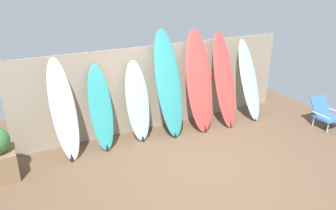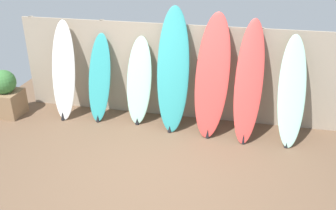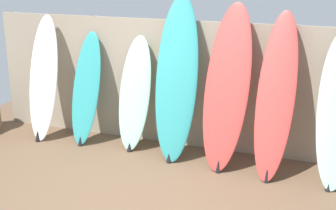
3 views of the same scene
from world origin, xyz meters
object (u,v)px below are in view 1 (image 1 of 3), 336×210
surfboard_white_0 (64,111)px  surfboard_teal_1 (101,109)px  surfboard_red_5 (224,80)px  beach_chair (324,112)px  surfboard_red_4 (199,82)px  surfboard_seafoam_2 (138,102)px  surfboard_teal_3 (169,84)px  surfboard_seafoam_6 (249,81)px

surfboard_white_0 → surfboard_teal_1: surfboard_white_0 is taller
surfboard_white_0 → surfboard_red_5: size_ratio=0.91×
surfboard_teal_1 → surfboard_red_5: (2.72, -0.14, 0.20)m
surfboard_white_0 → beach_chair: bearing=-13.4°
surfboard_white_0 → surfboard_red_4: size_ratio=0.87×
surfboard_seafoam_2 → beach_chair: bearing=-19.2°
surfboard_seafoam_2 → surfboard_red_4: (1.34, -0.13, 0.25)m
surfboard_white_0 → surfboard_red_4: surfboard_red_4 is taller
surfboard_white_0 → surfboard_teal_3: (2.09, -0.00, 0.17)m
surfboard_teal_3 → beach_chair: 3.52m
surfboard_seafoam_2 → surfboard_red_5: bearing=-5.1°
surfboard_white_0 → beach_chair: 5.47m
surfboard_red_5 → surfboard_seafoam_6: size_ratio=1.13×
surfboard_seafoam_6 → surfboard_teal_1: bearing=177.9°
surfboard_teal_3 → surfboard_seafoam_6: size_ratio=1.21×
surfboard_red_5 → surfboard_teal_1: bearing=177.0°
surfboard_seafoam_2 → beach_chair: size_ratio=2.53×
surfboard_red_4 → surfboard_red_5: bearing=-3.8°
surfboard_teal_1 → beach_chair: 4.81m
surfboard_white_0 → surfboard_seafoam_6: (4.11, -0.07, -0.02)m
surfboard_seafoam_2 → surfboard_seafoam_6: surfboard_seafoam_6 is taller
surfboard_red_5 → beach_chair: bearing=-31.8°
surfboard_red_5 → surfboard_seafoam_6: bearing=1.2°
surfboard_teal_1 → surfboard_red_4: (2.10, -0.10, 0.25)m
surfboard_teal_1 → surfboard_red_4: size_ratio=0.77×
surfboard_teal_3 → beach_chair: (3.20, -1.26, -0.75)m
surfboard_seafoam_2 → beach_chair: surfboard_seafoam_2 is taller
surfboard_teal_1 → surfboard_seafoam_6: size_ratio=0.90×
surfboard_seafoam_2 → surfboard_red_5: size_ratio=0.79×
surfboard_seafoam_6 → surfboard_teal_3: bearing=178.0°
surfboard_red_4 → surfboard_teal_3: bearing=176.1°
surfboard_white_0 → surfboard_teal_1: (0.68, 0.05, -0.11)m
beach_chair → surfboard_seafoam_2: bearing=-176.4°
surfboard_red_4 → beach_chair: 2.87m
surfboard_teal_1 → surfboard_teal_3: bearing=-2.2°
surfboard_teal_3 → surfboard_red_5: bearing=-3.8°
surfboard_red_4 → surfboard_seafoam_6: bearing=-1.1°
beach_chair → surfboard_teal_3: bearing=-178.6°
surfboard_white_0 → surfboard_teal_1: 0.69m
surfboard_red_5 → beach_chair: size_ratio=3.20×
surfboard_red_4 → beach_chair: surfboard_red_4 is taller
surfboard_teal_3 → surfboard_red_5: 1.32m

